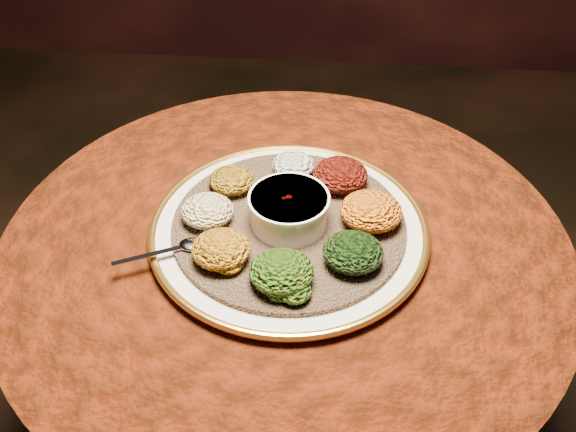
{
  "coord_description": "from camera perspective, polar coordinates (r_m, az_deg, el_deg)",
  "views": [
    {
      "loc": [
        0.07,
        -0.78,
        1.48
      ],
      "look_at": [
        0.0,
        0.03,
        0.76
      ],
      "focal_mm": 40.0,
      "sensor_mm": 36.0,
      "label": 1
    }
  ],
  "objects": [
    {
      "name": "portion_tikil",
      "position": [
        1.06,
        7.4,
        0.44
      ],
      "size": [
        0.1,
        0.1,
        0.05
      ],
      "primitive_type": "ellipsoid",
      "color": "#CC6D11",
      "rests_on": "injera"
    },
    {
      "name": "table",
      "position": [
        1.21,
        -0.24,
        -8.21
      ],
      "size": [
        0.96,
        0.96,
        0.73
      ],
      "color": "black",
      "rests_on": "ground"
    },
    {
      "name": "portion_timatim",
      "position": [
        1.07,
        -7.18,
        0.48
      ],
      "size": [
        0.09,
        0.08,
        0.04
      ],
      "primitive_type": "ellipsoid",
      "color": "maroon",
      "rests_on": "injera"
    },
    {
      "name": "portion_kitfo",
      "position": [
        1.13,
        4.66,
        3.7
      ],
      "size": [
        0.1,
        0.09,
        0.05
      ],
      "primitive_type": "ellipsoid",
      "color": "black",
      "rests_on": "injera"
    },
    {
      "name": "platter",
      "position": [
        1.08,
        0.08,
        -1.22
      ],
      "size": [
        0.47,
        0.47,
        0.02
      ],
      "rotation": [
        0.0,
        0.0,
        -0.02
      ],
      "color": "beige",
      "rests_on": "table"
    },
    {
      "name": "spoon",
      "position": [
        1.03,
        -9.13,
        -2.65
      ],
      "size": [
        0.14,
        0.07,
        0.01
      ],
      "rotation": [
        0.0,
        0.0,
        -2.7
      ],
      "color": "silver",
      "rests_on": "injera"
    },
    {
      "name": "portion_ayib",
      "position": [
        1.16,
        0.49,
        4.56
      ],
      "size": [
        0.08,
        0.07,
        0.04
      ],
      "primitive_type": "ellipsoid",
      "color": "beige",
      "rests_on": "injera"
    },
    {
      "name": "injera",
      "position": [
        1.07,
        0.08,
        -0.8
      ],
      "size": [
        0.47,
        0.47,
        0.01
      ],
      "primitive_type": "cylinder",
      "rotation": [
        0.0,
        0.0,
        -0.24
      ],
      "color": "brown",
      "rests_on": "platter"
    },
    {
      "name": "portion_shiro",
      "position": [
        1.13,
        -5.05,
        3.2
      ],
      "size": [
        0.08,
        0.08,
        0.04
      ],
      "primitive_type": "ellipsoid",
      "color": "#986B12",
      "rests_on": "injera"
    },
    {
      "name": "portion_mixveg",
      "position": [
        0.95,
        -0.58,
        -4.99
      ],
      "size": [
        0.1,
        0.09,
        0.05
      ],
      "primitive_type": "ellipsoid",
      "color": "#B02E0B",
      "rests_on": "injera"
    },
    {
      "name": "portion_kik",
      "position": [
        1.0,
        -5.96,
        -2.94
      ],
      "size": [
        0.09,
        0.09,
        0.04
      ],
      "primitive_type": "ellipsoid",
      "color": "#C06D10",
      "rests_on": "injera"
    },
    {
      "name": "stew_bowl",
      "position": [
        1.05,
        0.08,
        0.71
      ],
      "size": [
        0.13,
        0.13,
        0.06
      ],
      "color": "white",
      "rests_on": "injera"
    },
    {
      "name": "portion_gomen",
      "position": [
        0.99,
        5.8,
        -3.22
      ],
      "size": [
        0.09,
        0.09,
        0.05
      ],
      "primitive_type": "ellipsoid",
      "color": "black",
      "rests_on": "injera"
    }
  ]
}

